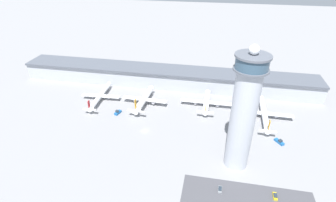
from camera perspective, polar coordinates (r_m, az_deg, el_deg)
name	(u,v)px	position (r m, az deg, el deg)	size (l,w,h in m)	color
ground_plane	(145,131)	(176.09, -4.99, -6.54)	(1000.00, 1000.00, 0.00)	gray
terminal_building	(166,77)	(230.81, -0.50, 5.26)	(254.88, 25.00, 15.40)	#A3A8B2
control_tower	(244,112)	(136.76, 16.14, -2.40)	(16.53, 16.53, 69.17)	#ADB2BC
airplane_gate_alpha	(100,96)	(214.97, -14.54, 1.09)	(31.08, 44.05, 11.28)	white
airplane_gate_bravo	(144,99)	(202.38, -5.24, 0.40)	(34.99, 38.75, 14.72)	white
airplane_gate_charlie	(207,102)	(201.41, 8.39, -0.21)	(39.92, 32.58, 13.32)	white
airplane_gate_delta	(264,113)	(197.64, 20.20, -2.53)	(40.36, 45.76, 12.57)	silver
service_truck_catering	(118,112)	(195.95, -10.87, -2.46)	(4.08, 6.34, 3.03)	black
service_truck_fuel	(279,142)	(179.23, 23.08, -8.16)	(5.80, 6.73, 2.62)	black
car_green_van	(275,196)	(145.50, 22.26, -18.61)	(1.89, 4.61, 1.57)	black
car_yellow_taxi	(220,189)	(140.99, 11.25, -18.35)	(2.04, 4.76, 1.44)	black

